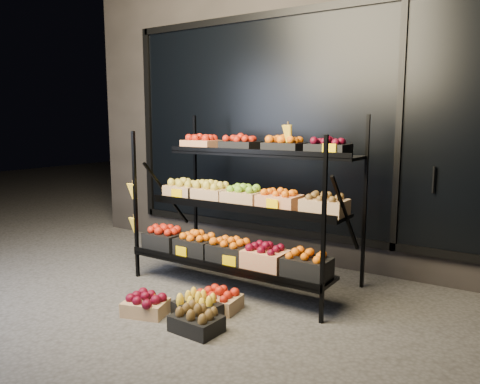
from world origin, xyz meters
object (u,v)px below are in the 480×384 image
Objects in this scene: display_rack at (242,206)px; floor_crate_midleft at (197,307)px; floor_crate_midright at (218,299)px; floor_crate_left at (146,305)px.

display_rack is 5.38× the size of floor_crate_midleft.
floor_crate_midleft is at bearing -107.04° from floor_crate_midright.
floor_crate_midleft and floor_crate_midright have the same top height.
floor_crate_left is (-0.26, -1.07, -0.70)m from display_rack.
display_rack reaches higher than floor_crate_left.
display_rack is 5.34× the size of floor_crate_left.
display_rack is 1.31m from floor_crate_left.
floor_crate_left is at bearing -141.58° from floor_crate_midright.
floor_crate_midleft is (0.39, 0.19, 0.00)m from floor_crate_left.
floor_crate_midright is (0.19, -0.65, -0.70)m from display_rack.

